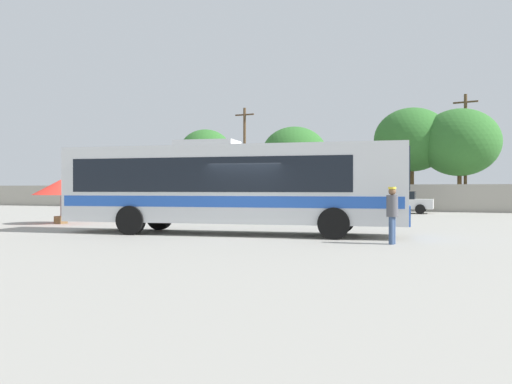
% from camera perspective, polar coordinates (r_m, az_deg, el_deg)
% --- Properties ---
extents(ground_plane, '(300.00, 300.00, 0.00)m').
position_cam_1_polar(ground_plane, '(28.12, 7.41, -3.00)').
color(ground_plane, gray).
extents(perimeter_wall, '(80.00, 0.30, 1.96)m').
position_cam_1_polar(perimeter_wall, '(40.91, 12.08, -0.59)').
color(perimeter_wall, '#9E998C').
rests_on(perimeter_wall, ground_plane).
extents(coach_bus_silver_blue, '(12.57, 4.22, 3.40)m').
position_cam_1_polar(coach_bus_silver_blue, '(19.45, -3.00, 0.87)').
color(coach_bus_silver_blue, silver).
rests_on(coach_bus_silver_blue, ground_plane).
extents(attendant_by_bus_door, '(0.39, 0.39, 1.69)m').
position_cam_1_polar(attendant_by_bus_door, '(16.31, 14.28, -2.03)').
color(attendant_by_bus_door, '#33476B').
rests_on(attendant_by_bus_door, ground_plane).
extents(vendor_umbrella_near_gate_red, '(2.58, 2.58, 2.07)m').
position_cam_1_polar(vendor_umbrella_near_gate_red, '(26.69, -20.05, 0.43)').
color(vendor_umbrella_near_gate_red, gray).
rests_on(vendor_umbrella_near_gate_red, ground_plane).
extents(parked_car_leftmost_silver, '(4.35, 2.13, 1.50)m').
position_cam_1_polar(parked_car_leftmost_silver, '(40.58, -2.71, -0.86)').
color(parked_car_leftmost_silver, '#B7BABF').
rests_on(parked_car_leftmost_silver, ground_plane).
extents(parked_car_second_maroon, '(4.19, 2.06, 1.46)m').
position_cam_1_polar(parked_car_second_maroon, '(38.23, 4.58, -0.96)').
color(parked_car_second_maroon, maroon).
rests_on(parked_car_second_maroon, ground_plane).
extents(parked_car_third_white, '(4.19, 2.10, 1.47)m').
position_cam_1_polar(parked_car_third_white, '(37.21, 15.07, -0.99)').
color(parked_car_third_white, silver).
rests_on(parked_car_third_white, ground_plane).
extents(utility_pole_near, '(1.80, 0.24, 8.78)m').
position_cam_1_polar(utility_pole_near, '(47.34, -1.22, 3.89)').
color(utility_pole_near, '#4C3823').
rests_on(utility_pole_near, ground_plane).
extents(utility_pole_far, '(1.79, 0.46, 8.79)m').
position_cam_1_polar(utility_pole_far, '(43.51, 21.38, 4.19)').
color(utility_pole_far, '#4C3823').
rests_on(utility_pole_far, ground_plane).
extents(roadside_tree_left, '(4.97, 4.97, 7.36)m').
position_cam_1_polar(roadside_tree_left, '(51.98, -5.39, 4.31)').
color(roadside_tree_left, brown).
rests_on(roadside_tree_left, ground_plane).
extents(roadside_tree_midleft, '(5.80, 5.80, 7.12)m').
position_cam_1_polar(roadside_tree_midleft, '(47.45, 4.11, 3.97)').
color(roadside_tree_midleft, brown).
rests_on(roadside_tree_midleft, ground_plane).
extents(roadside_tree_midright, '(5.88, 5.88, 8.01)m').
position_cam_1_polar(roadside_tree_midright, '(44.02, 16.26, 5.36)').
color(roadside_tree_midright, brown).
rests_on(roadside_tree_midright, ground_plane).
extents(roadside_tree_right, '(5.99, 5.99, 7.70)m').
position_cam_1_polar(roadside_tree_right, '(43.46, 20.83, 4.95)').
color(roadside_tree_right, brown).
rests_on(roadside_tree_right, ground_plane).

